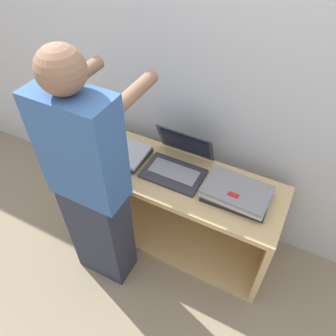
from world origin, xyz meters
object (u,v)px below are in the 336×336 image
(laptop_stack_left, at_px, (119,151))
(laptop_stack_right, at_px, (237,193))
(person, at_px, (91,187))
(laptop_open, at_px, (177,163))

(laptop_stack_left, xyz_separation_m, laptop_stack_right, (0.79, -0.00, 0.01))
(laptop_stack_left, relative_size, person, 0.24)
(laptop_stack_left, height_order, laptop_stack_right, laptop_stack_right)
(laptop_open, relative_size, laptop_stack_right, 0.97)
(laptop_stack_right, bearing_deg, laptop_open, 172.22)
(laptop_open, bearing_deg, person, -122.29)
(laptop_open, distance_m, laptop_stack_right, 0.40)
(laptop_open, xyz_separation_m, laptop_stack_right, (0.40, -0.05, -0.01))
(laptop_stack_right, bearing_deg, person, -149.60)
(laptop_stack_left, bearing_deg, person, -75.87)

